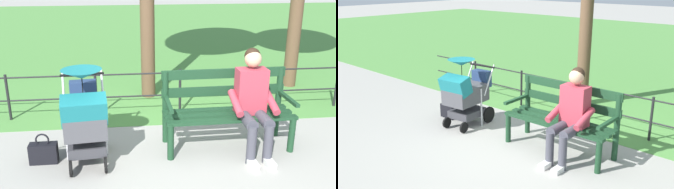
% 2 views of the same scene
% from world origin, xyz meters
% --- Properties ---
extents(ground_plane, '(60.00, 60.00, 0.00)m').
position_xyz_m(ground_plane, '(0.00, 0.00, 0.00)').
color(ground_plane, '#9E9B93').
extents(grass_lawn, '(40.00, 16.00, 0.01)m').
position_xyz_m(grass_lawn, '(0.00, -8.80, 0.00)').
color(grass_lawn, '#518E42').
rests_on(grass_lawn, ground).
extents(park_bench, '(1.61, 0.63, 0.96)m').
position_xyz_m(park_bench, '(-0.42, -0.12, 0.53)').
color(park_bench, '#193D23').
rests_on(park_bench, ground).
extents(person_on_bench, '(0.54, 0.74, 1.28)m').
position_xyz_m(person_on_bench, '(-0.69, 0.11, 0.68)').
color(person_on_bench, '#42424C').
rests_on(person_on_bench, ground).
extents(stroller, '(0.58, 0.93, 1.15)m').
position_xyz_m(stroller, '(1.30, 0.18, 0.59)').
color(stroller, black).
rests_on(stroller, ground).
extents(handbag, '(0.32, 0.14, 0.37)m').
position_xyz_m(handbag, '(1.81, 0.12, 0.13)').
color(handbag, black).
rests_on(handbag, ground).
extents(park_fence, '(7.64, 0.04, 0.70)m').
position_xyz_m(park_fence, '(-0.28, -1.25, 0.42)').
color(park_fence, black).
rests_on(park_fence, ground).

